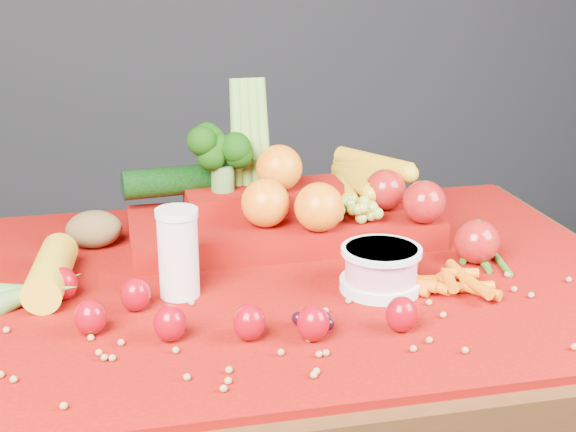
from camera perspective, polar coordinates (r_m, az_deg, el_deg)
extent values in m
cube|color=#311D0B|center=(1.26, 0.20, -5.66)|extent=(1.10, 0.80, 0.05)
cube|color=#311D0B|center=(1.72, -18.67, -13.69)|extent=(0.06, 0.06, 0.70)
cube|color=#311D0B|center=(1.86, 12.68, -10.53)|extent=(0.06, 0.06, 0.70)
cube|color=#7F0904|center=(1.25, 0.20, -4.37)|extent=(1.05, 0.75, 0.01)
cylinder|color=beige|center=(1.16, -7.81, -2.62)|extent=(0.06, 0.06, 0.13)
cylinder|color=silver|center=(1.14, -7.94, 0.23)|extent=(0.06, 0.06, 0.01)
cylinder|color=silver|center=(1.20, 6.57, -4.83)|extent=(0.12, 0.12, 0.02)
cylinder|color=pink|center=(1.19, 6.63, -3.37)|extent=(0.11, 0.11, 0.05)
cylinder|color=silver|center=(1.18, 6.67, -2.46)|extent=(0.12, 0.12, 0.01)
ellipsoid|color=maroon|center=(1.14, -10.80, -5.49)|extent=(0.04, 0.04, 0.05)
cone|color=#184F0E|center=(1.13, -10.87, -4.41)|extent=(0.03, 0.03, 0.01)
ellipsoid|color=maroon|center=(1.09, -13.85, -7.00)|extent=(0.04, 0.04, 0.05)
cone|color=#184F0E|center=(1.08, -13.95, -5.89)|extent=(0.03, 0.03, 0.01)
ellipsoid|color=maroon|center=(1.05, -8.38, -7.55)|extent=(0.04, 0.04, 0.05)
cone|color=#184F0E|center=(1.04, -8.44, -6.40)|extent=(0.03, 0.03, 0.01)
ellipsoid|color=maroon|center=(1.04, -2.76, -7.57)|extent=(0.04, 0.04, 0.05)
cone|color=#184F0E|center=(1.03, -2.78, -6.41)|extent=(0.03, 0.03, 0.01)
ellipsoid|color=maroon|center=(1.04, 1.81, -7.63)|extent=(0.04, 0.04, 0.05)
cone|color=#184F0E|center=(1.03, 1.83, -6.47)|extent=(0.03, 0.03, 0.01)
ellipsoid|color=maroon|center=(1.07, 8.08, -6.93)|extent=(0.04, 0.04, 0.05)
cone|color=#184F0E|center=(1.06, 8.14, -5.80)|extent=(0.03, 0.03, 0.01)
ellipsoid|color=maroon|center=(1.23, -8.20, -3.39)|extent=(0.04, 0.04, 0.05)
cone|color=#184F0E|center=(1.22, -8.25, -2.38)|extent=(0.03, 0.03, 0.01)
ellipsoid|color=maroon|center=(1.20, -15.71, -4.65)|extent=(0.04, 0.04, 0.05)
cone|color=#184F0E|center=(1.19, -15.81, -3.61)|extent=(0.03, 0.03, 0.01)
cylinder|color=gold|center=(1.23, -16.49, -3.81)|extent=(0.07, 0.18, 0.06)
ellipsoid|color=#543E1C|center=(1.38, -13.64, -0.92)|extent=(0.09, 0.07, 0.06)
cube|color=#7F0904|center=(1.38, -0.36, -0.79)|extent=(0.52, 0.22, 0.04)
cube|color=#7F0904|center=(1.41, -1.59, 1.35)|extent=(0.28, 0.12, 0.03)
sphere|color=#8F000F|center=(1.34, 9.67, 0.99)|extent=(0.07, 0.07, 0.07)
sphere|color=#8F000F|center=(1.31, 13.29, -1.77)|extent=(0.07, 0.07, 0.07)
sphere|color=#8F000F|center=(1.40, 6.94, 1.87)|extent=(0.07, 0.07, 0.07)
sphere|color=#CA4902|center=(1.31, -1.62, 0.93)|extent=(0.08, 0.08, 0.08)
sphere|color=#CA4902|center=(1.29, 2.22, 0.63)|extent=(0.08, 0.08, 0.08)
sphere|color=#CA4902|center=(1.38, -0.63, 3.44)|extent=(0.08, 0.08, 0.08)
cylinder|color=#C69C0C|center=(1.46, 3.99, 1.95)|extent=(0.06, 0.18, 0.04)
cylinder|color=#C69C0C|center=(1.46, 4.76, 2.56)|extent=(0.04, 0.18, 0.04)
cylinder|color=#C69C0C|center=(1.47, 5.52, 3.17)|extent=(0.08, 0.18, 0.04)
cylinder|color=#C69C0C|center=(1.47, 6.10, 3.76)|extent=(0.11, 0.18, 0.04)
cylinder|color=#3F662D|center=(1.39, -4.67, 2.72)|extent=(0.04, 0.04, 0.04)
cylinder|color=olive|center=(1.42, -3.67, 5.28)|extent=(0.03, 0.06, 0.22)
cylinder|color=olive|center=(1.42, -3.03, 5.32)|extent=(0.02, 0.06, 0.22)
cylinder|color=olive|center=(1.42, -2.39, 5.36)|extent=(0.02, 0.06, 0.22)
cylinder|color=olive|center=(1.42, -1.75, 5.39)|extent=(0.03, 0.06, 0.22)
cylinder|color=black|center=(1.42, -7.46, 2.54)|extent=(0.22, 0.07, 0.05)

